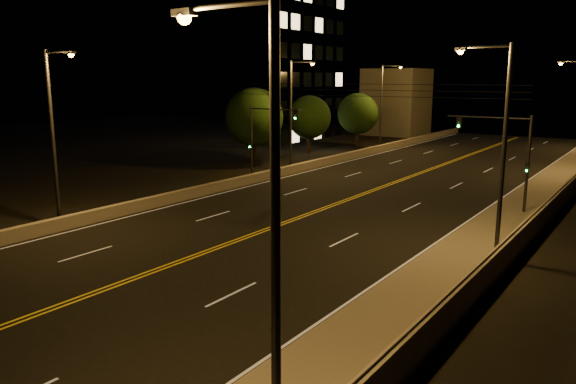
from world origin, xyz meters
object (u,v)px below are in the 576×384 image
Objects in this scene: streetlight_1 at (499,139)px; tree_1 at (309,117)px; streetlight_4 at (55,127)px; traffic_signal_right at (511,152)px; building_tower at (231,42)px; tree_0 at (254,117)px; tree_2 at (358,114)px; traffic_signal_left at (261,135)px; streetlight_0 at (264,218)px; streetlight_5 at (293,108)px; streetlight_6 at (383,101)px.

streetlight_1 reaches higher than tree_1.
streetlight_4 reaches higher than traffic_signal_right.
tree_0 is (14.08, -13.60, -7.94)m from building_tower.
streetlight_1 reaches higher than tree_2.
traffic_signal_left is 0.82× the size of tree_0.
streetlight_4 reaches higher than traffic_signal_left.
traffic_signal_right is 0.95× the size of tree_1.
streetlight_0 and streetlight_4 have the same top height.
streetlight_4 reaches higher than tree_1.
tree_0 reaches higher than tree_2.
traffic_signal_left is at bearing -79.63° from streetlight_5.
tree_0 is at bearing 128.03° from streetlight_0.
streetlight_6 is at bearing 15.02° from building_tower.
streetlight_6 is at bearing 90.00° from streetlight_4.
streetlight_6 is (0.00, 41.94, 0.00)m from streetlight_4.
streetlight_4 reaches higher than tree_2.
traffic_signal_left is at bearing 86.19° from streetlight_4.
streetlight_1 is at bearing -36.30° from building_tower.
streetlight_5 reaches higher than tree_1.
streetlight_0 is at bearing -67.43° from streetlight_6.
streetlight_0 is 1.60× the size of traffic_signal_right.
streetlight_4 is at bearing -160.41° from streetlight_1.
streetlight_6 is 3.32m from tree_2.
streetlight_6 reaches higher than tree_2.
traffic_signal_left is (1.14, -24.82, -1.73)m from streetlight_6.
traffic_signal_right is at bearing -46.65° from tree_2.
streetlight_6 is at bearing 92.63° from traffic_signal_left.
streetlight_5 reaches higher than traffic_signal_left.
tree_1 is (-24.85, 16.68, 0.18)m from traffic_signal_right.
streetlight_6 is at bearing 76.65° from tree_0.
traffic_signal_left is (1.14, -6.23, -1.73)m from streetlight_5.
streetlight_0 and streetlight_5 have the same top height.
traffic_signal_right is 0.82× the size of tree_0.
streetlight_4 is 1.32× the size of tree_0.
streetlight_5 is at bearing 123.00° from streetlight_0.
streetlight_5 reaches higher than tree_2.
traffic_signal_left is (-20.33, 9.48, -1.73)m from streetlight_1.
tree_0 is at bearing -94.77° from tree_2.
streetlight_5 is 1.32× the size of tree_0.
streetlight_5 is 1.49× the size of tree_2.
traffic_signal_left is 8.40m from tree_0.
streetlight_4 is 17.25m from traffic_signal_left.
streetlight_0 is 33.70m from traffic_signal_left.
streetlight_6 is 1.49× the size of tree_2.
streetlight_1 is 1.00× the size of streetlight_6.
building_tower is at bearing 166.78° from tree_1.
streetlight_0 reaches higher than tree_2.
streetlight_0 is 56.56m from tree_2.
streetlight_5 is at bearing 143.80° from streetlight_1.
tree_2 is at bearing -167.82° from streetlight_6.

